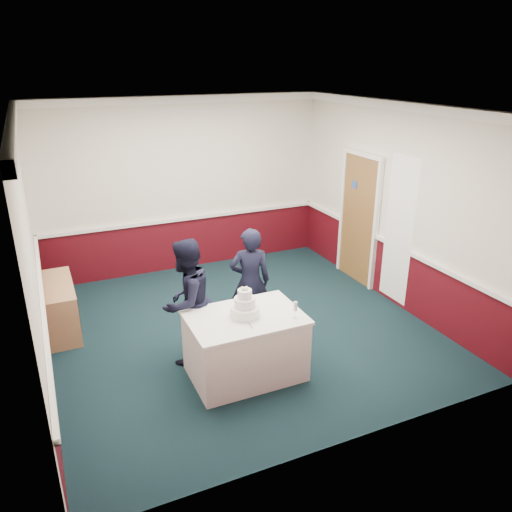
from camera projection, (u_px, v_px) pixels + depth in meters
name	position (u px, v px, depth m)	size (l,w,h in m)	color
ground	(241.00, 328.00, 7.03)	(5.00, 5.00, 0.00)	black
room_shell	(227.00, 182.00, 6.86)	(5.00, 5.00, 3.00)	silver
sideboard	(61.00, 307.00, 6.88)	(0.41, 1.20, 0.70)	#AE8154
cake_table	(245.00, 345.00, 5.86)	(1.32, 0.92, 0.79)	white
wedding_cake	(245.00, 307.00, 5.68)	(0.35, 0.35, 0.36)	white
cake_knife	(249.00, 324.00, 5.54)	(0.01, 0.22, 0.01)	silver
champagne_flute	(295.00, 307.00, 5.62)	(0.05, 0.05, 0.21)	silver
person_man	(186.00, 302.00, 6.05)	(0.77, 0.60, 1.59)	black
person_woman	(250.00, 282.00, 6.69)	(0.55, 0.36, 1.51)	black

